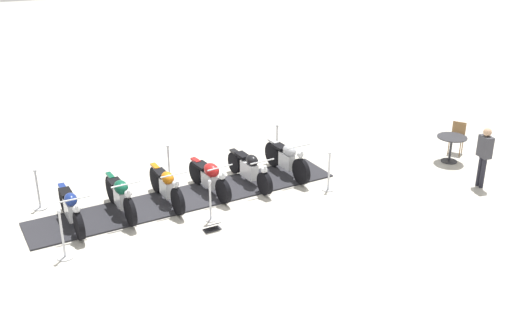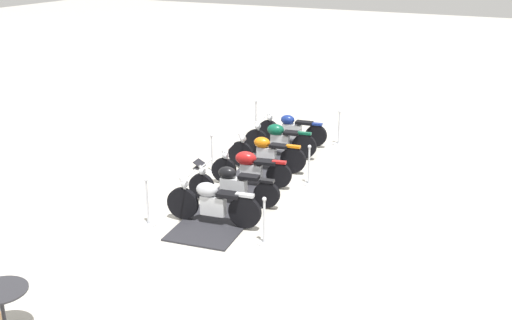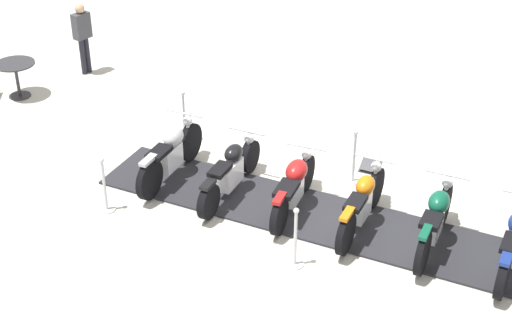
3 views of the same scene
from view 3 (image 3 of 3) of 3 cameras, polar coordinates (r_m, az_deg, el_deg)
The scene contains 14 objects.
ground_plane at distance 13.09m, azimuth 5.12°, elevation -4.38°, with size 80.00×80.00×0.00m, color beige.
display_platform at distance 13.08m, azimuth 5.13°, elevation -4.31°, with size 8.16×1.42×0.04m, color #28282D.
motorcycle_forest at distance 12.44m, azimuth 13.01°, elevation -4.22°, with size 2.11×0.71×1.02m.
motorcycle_copper at distance 12.67m, azimuth 7.79°, elevation -3.08°, with size 2.16×0.68×1.01m.
motorcycle_maroon at distance 13.01m, azimuth 2.82°, elevation -1.82°, with size 2.04×0.75×0.93m.
motorcycle_black at distance 13.45m, azimuth -1.86°, elevation -0.80°, with size 2.23×0.70×0.90m.
motorcycle_chrome at distance 13.93m, azimuth -6.23°, elevation 0.51°, with size 2.16×0.72×1.05m.
stanchion_right_rear at distance 15.22m, azimuth -5.25°, elevation 2.50°, with size 0.34×0.34×1.09m.
stanchion_left_rear at distance 13.32m, azimuth -10.98°, elevation -2.31°, with size 0.29×0.29×1.03m.
stanchion_right_mid at distance 13.94m, azimuth 7.16°, elevation -0.24°, with size 0.28×0.28×1.06m.
stanchion_left_mid at distance 11.86m, azimuth 2.89°, elevation -6.24°, with size 0.29×0.29×1.05m.
info_placard at distance 14.44m, azimuth 8.38°, elevation -0.64°, with size 0.27×0.43×0.20m.
cafe_table at distance 17.61m, azimuth -17.17°, elevation 6.23°, with size 0.86×0.86×0.79m.
bystander_person at distance 18.26m, azimuth -12.59°, elevation 9.11°, with size 0.42×0.26×1.67m.
Camera 3 is at (-9.62, -4.75, 7.50)m, focal length 54.67 mm.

